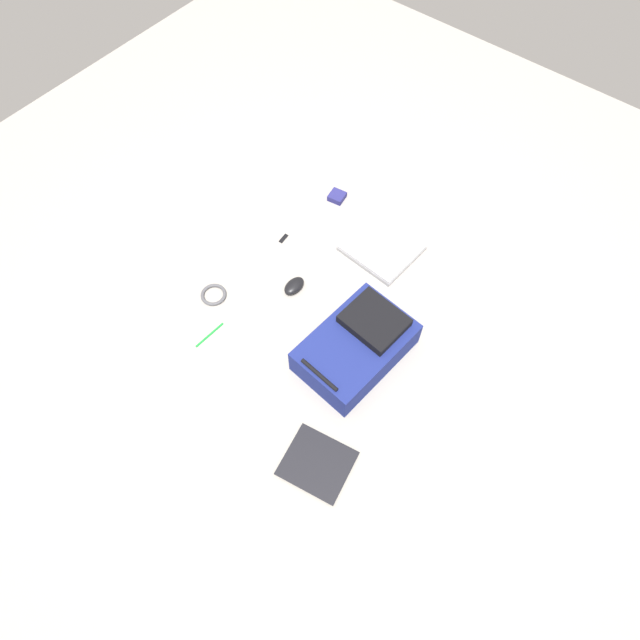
% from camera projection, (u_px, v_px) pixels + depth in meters
% --- Properties ---
extents(ground_plane, '(4.15, 4.15, 0.00)m').
position_uv_depth(ground_plane, '(324.00, 318.00, 2.33)').
color(ground_plane, gray).
extents(backpack, '(0.33, 0.47, 0.17)m').
position_uv_depth(backpack, '(357.00, 345.00, 2.18)').
color(backpack, navy).
rests_on(backpack, ground_plane).
extents(laptop, '(0.32, 0.29, 0.03)m').
position_uv_depth(laptop, '(382.00, 248.00, 2.49)').
color(laptop, '#929296').
rests_on(laptop, ground_plane).
extents(book_blue, '(0.28, 0.26, 0.01)m').
position_uv_depth(book_blue, '(317.00, 463.00, 2.01)').
color(book_blue, silver).
rests_on(book_blue, ground_plane).
extents(computer_mouse, '(0.07, 0.11, 0.04)m').
position_uv_depth(computer_mouse, '(294.00, 286.00, 2.38)').
color(computer_mouse, black).
rests_on(computer_mouse, ground_plane).
extents(cable_coil, '(0.11, 0.11, 0.01)m').
position_uv_depth(cable_coil, '(214.00, 295.00, 2.38)').
color(cable_coil, '#4C4C51').
rests_on(cable_coil, ground_plane).
extents(pen_black, '(0.02, 0.15, 0.01)m').
position_uv_depth(pen_black, '(209.00, 335.00, 2.28)').
color(pen_black, '#198C33').
rests_on(pen_black, ground_plane).
extents(earbud_pouch, '(0.08, 0.08, 0.03)m').
position_uv_depth(earbud_pouch, '(337.00, 196.00, 2.64)').
color(earbud_pouch, navy).
rests_on(earbud_pouch, ground_plane).
extents(usb_stick, '(0.02, 0.05, 0.01)m').
position_uv_depth(usb_stick, '(284.00, 238.00, 2.53)').
color(usb_stick, black).
rests_on(usb_stick, ground_plane).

